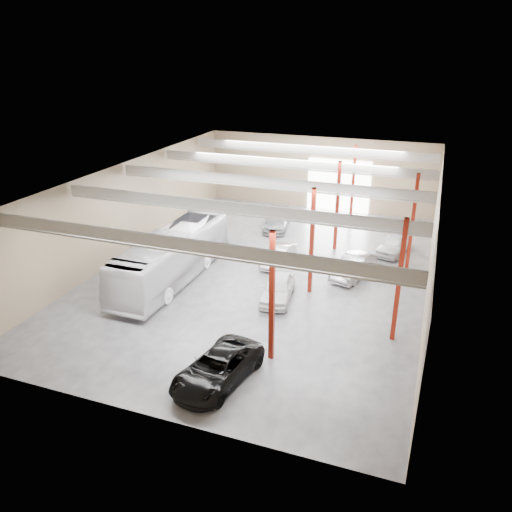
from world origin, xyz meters
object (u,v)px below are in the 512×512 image
Objects in this scene: car_row_a at (278,287)px; black_sedan at (218,368)px; coach_bus at (173,256)px; car_right_far at (394,244)px; car_row_b at (279,255)px; car_right_near at (353,267)px; car_row_c at (277,220)px.

black_sedan is at bearing -98.48° from car_row_a.
coach_bus reaches higher than car_right_far.
car_row_b is 5.54m from car_right_near.
car_row_c is at bearing 112.17° from car_row_b.
car_right_far is (6.27, 19.43, -0.00)m from black_sedan.
car_row_a is 0.91× the size of car_row_c.
car_right_far reaches higher than car_row_b.
car_right_near is (4.03, 14.06, 0.00)m from black_sedan.
black_sedan is 22.13m from car_row_c.
car_right_far is at bearing 35.75° from coach_bus.
coach_bus is 7.66m from car_row_a.
coach_bus is 2.52× the size of car_row_c.
car_row_a reaches higher than car_row_b.
coach_bus is 2.87× the size of car_right_far.
car_row_c is (-4.03, 21.76, -0.03)m from black_sedan.
car_row_c is (-2.53, 7.45, 0.04)m from car_row_b.
black_sedan is (7.49, -9.42, -1.00)m from coach_bus.
car_row_a reaches higher than car_row_c.
car_right_near is (8.06, -7.70, 0.03)m from car_row_c.
coach_bus is at bearing -129.67° from car_right_far.
car_row_a reaches higher than car_right_near.
car_right_near is at bearing -53.71° from car_row_c.
car_row_a is 1.04× the size of car_right_far.
car_right_far is (10.30, -2.33, 0.02)m from car_row_c.
black_sedan is 1.23× the size of car_right_far.
coach_bus reaches higher than car_right_near.
coach_bus is at bearing -142.72° from car_right_near.
coach_bus is at bearing 139.09° from black_sedan.
black_sedan is at bearing -93.60° from car_right_far.
car_right_far is (13.76, 10.01, -1.01)m from coach_bus.
coach_bus is 17.05m from car_right_far.
car_right_near is (3.93, 4.94, -0.02)m from car_row_a.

